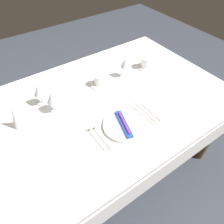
{
  "coord_description": "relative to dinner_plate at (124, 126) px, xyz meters",
  "views": [
    {
      "loc": [
        -0.45,
        -0.84,
        1.65
      ],
      "look_at": [
        0.04,
        -0.13,
        0.76
      ],
      "focal_mm": 32.7,
      "sensor_mm": 36.0,
      "label": 1
    }
  ],
  "objects": [
    {
      "name": "fork_inner",
      "position": [
        -0.18,
        0.03,
        -0.01
      ],
      "size": [
        0.02,
        0.21,
        0.0
      ],
      "color": "beige",
      "rests_on": "dining_table"
    },
    {
      "name": "coffee_cup_left",
      "position": [
        0.09,
        0.41,
        0.04
      ],
      "size": [
        0.1,
        0.07,
        0.07
      ],
      "color": "white",
      "rests_on": "saucer_left"
    },
    {
      "name": "wine_glass_centre",
      "position": [
        -0.27,
        0.35,
        0.1
      ],
      "size": [
        0.08,
        0.08,
        0.15
      ],
      "color": "silver",
      "rests_on": "dining_table"
    },
    {
      "name": "napkin_folded",
      "position": [
        -0.49,
        0.35,
        0.07
      ],
      "size": [
        0.07,
        0.07,
        0.16
      ],
      "primitive_type": "cone",
      "color": "white",
      "rests_on": "dining_table"
    },
    {
      "name": "spoon_soup",
      "position": [
        0.15,
        0.04,
        -0.01
      ],
      "size": [
        0.03,
        0.22,
        0.01
      ],
      "color": "beige",
      "rests_on": "dining_table"
    },
    {
      "name": "dinner_plate",
      "position": [
        0.0,
        0.0,
        0.0
      ],
      "size": [
        0.24,
        0.24,
        0.02
      ],
      "primitive_type": "cylinder",
      "color": "white",
      "rests_on": "dining_table"
    },
    {
      "name": "dining_table",
      "position": [
        -0.04,
        0.25,
        -0.09
      ],
      "size": [
        1.8,
        1.11,
        0.74
      ],
      "color": "white",
      "rests_on": "ground"
    },
    {
      "name": "wine_glass_right",
      "position": [
        -0.31,
        0.46,
        0.1
      ],
      "size": [
        0.07,
        0.07,
        0.15
      ],
      "color": "silver",
      "rests_on": "dining_table"
    },
    {
      "name": "fork_outer",
      "position": [
        -0.15,
        0.02,
        -0.01
      ],
      "size": [
        0.02,
        0.21,
        0.0
      ],
      "color": "beige",
      "rests_on": "dining_table"
    },
    {
      "name": "spoon_tea",
      "position": [
        0.21,
        0.03,
        -0.01
      ],
      "size": [
        0.03,
        0.21,
        0.01
      ],
      "color": "beige",
      "rests_on": "dining_table"
    },
    {
      "name": "saucer_left",
      "position": [
        0.09,
        0.41,
        -0.0
      ],
      "size": [
        0.13,
        0.13,
        0.01
      ],
      "primitive_type": "cylinder",
      "color": "white",
      "rests_on": "dining_table"
    },
    {
      "name": "spoon_dessert",
      "position": [
        0.18,
        0.04,
        -0.01
      ],
      "size": [
        0.03,
        0.21,
        0.01
      ],
      "color": "beige",
      "rests_on": "dining_table"
    },
    {
      "name": "coffee_cup_right",
      "position": [
        0.51,
        0.39,
        0.04
      ],
      "size": [
        0.1,
        0.08,
        0.07
      ],
      "color": "white",
      "rests_on": "saucer_right"
    },
    {
      "name": "ground_plane",
      "position": [
        -0.04,
        0.25,
        -0.75
      ],
      "size": [
        6.0,
        6.0,
        0.0
      ],
      "primitive_type": "plane",
      "color": "#383D47"
    },
    {
      "name": "saucer_right",
      "position": [
        0.51,
        0.39,
        -0.0
      ],
      "size": [
        0.13,
        0.13,
        0.01
      ],
      "primitive_type": "cylinder",
      "color": "white",
      "rests_on": "dining_table"
    },
    {
      "name": "wine_glass_left",
      "position": [
        0.3,
        0.39,
        0.09
      ],
      "size": [
        0.07,
        0.07,
        0.15
      ],
      "color": "silver",
      "rests_on": "dining_table"
    },
    {
      "name": "toothbrush_package",
      "position": [
        0.0,
        0.0,
        0.02
      ],
      "size": [
        0.09,
        0.21,
        0.02
      ],
      "color": "blue",
      "rests_on": "dinner_plate"
    }
  ]
}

